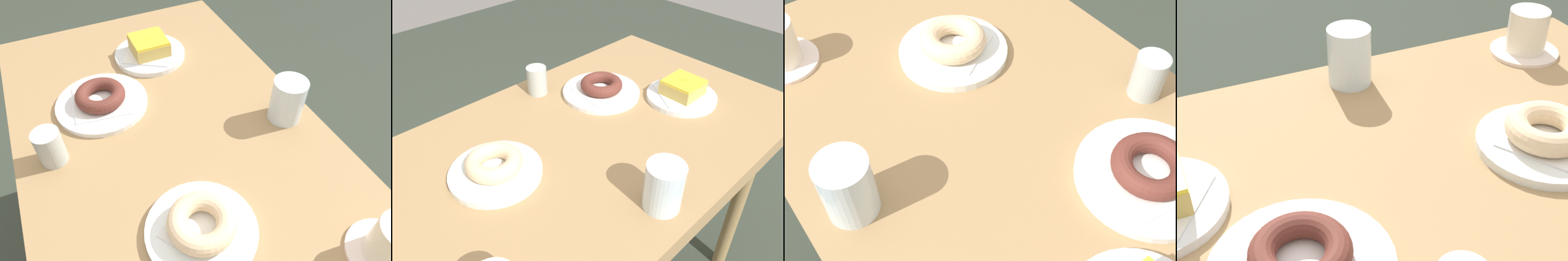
{
  "view_description": "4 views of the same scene",
  "coord_description": "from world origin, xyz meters",
  "views": [
    {
      "loc": [
        -0.51,
        0.18,
        1.38
      ],
      "look_at": [
        -0.01,
        -0.04,
        0.8
      ],
      "focal_mm": 32.65,
      "sensor_mm": 36.0,
      "label": 1
    },
    {
      "loc": [
        -0.52,
        -0.54,
        1.37
      ],
      "look_at": [
        0.01,
        -0.0,
        0.8
      ],
      "focal_mm": 35.3,
      "sensor_mm": 36.0,
      "label": 2
    },
    {
      "loc": [
        0.38,
        -0.34,
        1.41
      ],
      "look_at": [
        -0.03,
        -0.04,
        0.81
      ],
      "focal_mm": 45.57,
      "sensor_mm": 36.0,
      "label": 3
    },
    {
      "loc": [
        0.28,
        0.54,
        1.28
      ],
      "look_at": [
        0.02,
        -0.04,
        0.83
      ],
      "focal_mm": 50.3,
      "sensor_mm": 36.0,
      "label": 4
    }
  ],
  "objects": [
    {
      "name": "water_glass",
      "position": [
        -0.04,
        -0.26,
        0.83
      ],
      "size": [
        0.08,
        0.08,
        0.11
      ],
      "primitive_type": "cylinder",
      "color": "silver",
      "rests_on": "table"
    },
    {
      "name": "napkin_sugar_ring",
      "position": [
        -0.23,
        0.04,
        0.79
      ],
      "size": [
        0.16,
        0.16,
        0.0
      ],
      "primitive_type": "cube",
      "rotation": [
        0.0,
        0.0,
        0.54
      ],
      "color": "white",
      "rests_on": "plate_sugar_ring"
    },
    {
      "name": "table",
      "position": [
        0.0,
        0.0,
        0.7
      ],
      "size": [
        1.14,
        0.68,
        0.78
      ],
      "color": "#9D7B50",
      "rests_on": "ground_plane"
    },
    {
      "name": "donut_sugar_ring",
      "position": [
        -0.23,
        0.04,
        0.81
      ],
      "size": [
        0.12,
        0.12,
        0.04
      ],
      "primitive_type": "torus",
      "color": "beige",
      "rests_on": "napkin_sugar_ring"
    },
    {
      "name": "coffee_cup",
      "position": [
        -0.4,
        -0.23,
        0.82
      ],
      "size": [
        0.13,
        0.13,
        0.09
      ],
      "color": "#F3DCCF",
      "rests_on": "table"
    },
    {
      "name": "plate_sugar_ring",
      "position": [
        -0.23,
        0.04,
        0.79
      ],
      "size": [
        0.2,
        0.2,
        0.01
      ],
      "primitive_type": "cylinder",
      "color": "white",
      "rests_on": "table"
    },
    {
      "name": "donut_chocolate_ring",
      "position": [
        0.18,
        0.12,
        0.81
      ],
      "size": [
        0.12,
        0.12,
        0.03
      ],
      "primitive_type": "torus",
      "color": "brown",
      "rests_on": "napkin_chocolate_ring"
    }
  ]
}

